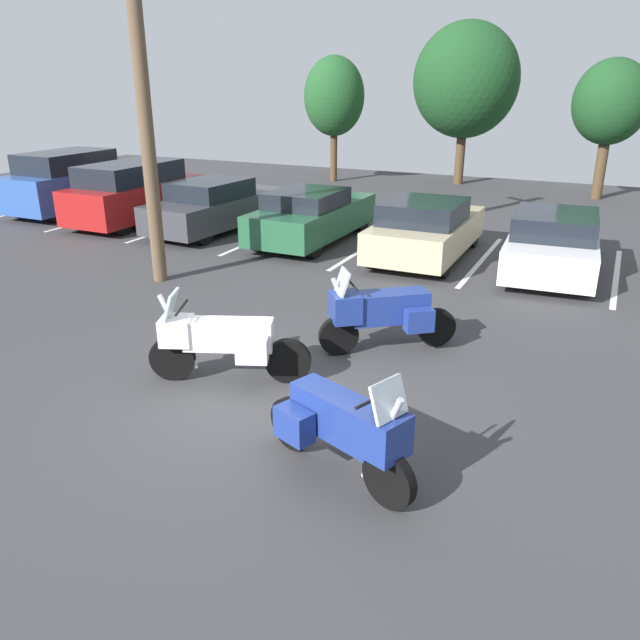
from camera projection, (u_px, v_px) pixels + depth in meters
The scene contains 15 objects.
ground at pixel (268, 402), 8.67m from camera, with size 44.00×44.00×0.10m, color #38383A.
motorcycle_touring at pixel (223, 340), 8.96m from camera, with size 2.23×1.21×1.36m.
motorcycle_second at pixel (343, 426), 6.73m from camera, with size 2.06×1.13×1.42m.
motorcycle_third at pixel (383, 312), 9.96m from camera, with size 1.88×1.54×1.41m.
parking_stripes at pixel (367, 247), 16.40m from camera, with size 24.11×4.82×0.01m.
car_blue at pixel (71, 182), 20.39m from camera, with size 1.89×4.47×1.95m.
car_red at pixel (135, 192), 18.92m from camera, with size 1.84×4.59×1.80m.
car_charcoal at pixel (216, 206), 18.00m from camera, with size 2.10×4.85×1.46m.
car_green at pixel (312, 216), 16.72m from camera, with size 1.85×4.56×1.42m.
car_champagne at pixel (426, 229), 15.18m from camera, with size 1.93×4.31×1.45m.
car_white at pixel (553, 242), 14.16m from camera, with size 2.15×4.73×1.40m.
utility_pole at pixel (138, 39), 11.99m from camera, with size 1.49×1.20×9.43m.
tree_center at pixel (466, 81), 24.68m from camera, with size 4.15×4.15×6.24m.
tree_far_left at pixel (611, 103), 21.72m from camera, with size 2.58×2.58×4.81m.
tree_center_left at pixel (334, 97), 25.62m from camera, with size 2.48×2.48×5.00m.
Camera 1 is at (3.96, -6.61, 4.15)m, focal length 35.14 mm.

